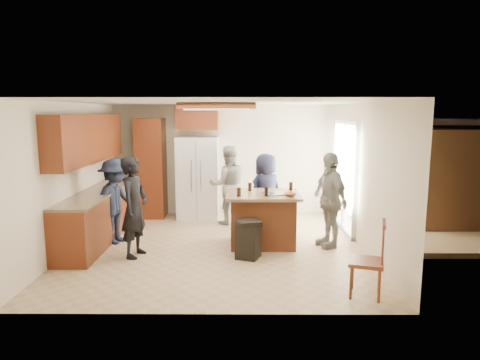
{
  "coord_description": "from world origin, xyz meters",
  "views": [
    {
      "loc": [
        0.43,
        -7.19,
        2.35
      ],
      "look_at": [
        0.39,
        0.26,
        1.15
      ],
      "focal_mm": 32.0,
      "sensor_mm": 36.0,
      "label": 1
    }
  ],
  "objects_px": {
    "trash_bin": "(248,239)",
    "refrigerator": "(198,178)",
    "person_counter": "(116,201)",
    "kitchen_island": "(263,219)",
    "person_behind_left": "(228,185)",
    "person_behind_right": "(266,192)",
    "person_front_left": "(134,207)",
    "person_side_right": "(329,200)",
    "spindle_chair": "(368,262)"
  },
  "relations": [
    {
      "from": "person_behind_right",
      "to": "trash_bin",
      "type": "height_order",
      "value": "person_behind_right"
    },
    {
      "from": "person_counter",
      "to": "refrigerator",
      "type": "height_order",
      "value": "refrigerator"
    },
    {
      "from": "refrigerator",
      "to": "trash_bin",
      "type": "bearing_deg",
      "value": -67.98
    },
    {
      "from": "person_behind_left",
      "to": "person_side_right",
      "type": "bearing_deg",
      "value": 128.99
    },
    {
      "from": "person_behind_right",
      "to": "spindle_chair",
      "type": "xyz_separation_m",
      "value": [
        1.13,
        -3.16,
        -0.31
      ]
    },
    {
      "from": "person_side_right",
      "to": "refrigerator",
      "type": "bearing_deg",
      "value": -148.13
    },
    {
      "from": "person_behind_right",
      "to": "kitchen_island",
      "type": "height_order",
      "value": "person_behind_right"
    },
    {
      "from": "person_behind_left",
      "to": "spindle_chair",
      "type": "height_order",
      "value": "person_behind_left"
    },
    {
      "from": "person_side_right",
      "to": "refrigerator",
      "type": "distance_m",
      "value": 3.22
    },
    {
      "from": "person_behind_left",
      "to": "person_behind_right",
      "type": "bearing_deg",
      "value": 138.75
    },
    {
      "from": "person_front_left",
      "to": "person_counter",
      "type": "relative_size",
      "value": 1.08
    },
    {
      "from": "person_front_left",
      "to": "spindle_chair",
      "type": "relative_size",
      "value": 1.65
    },
    {
      "from": "person_side_right",
      "to": "refrigerator",
      "type": "height_order",
      "value": "refrigerator"
    },
    {
      "from": "person_counter",
      "to": "refrigerator",
      "type": "bearing_deg",
      "value": -11.68
    },
    {
      "from": "person_behind_right",
      "to": "kitchen_island",
      "type": "relative_size",
      "value": 1.2
    },
    {
      "from": "kitchen_island",
      "to": "person_behind_left",
      "type": "bearing_deg",
      "value": 114.03
    },
    {
      "from": "person_behind_right",
      "to": "refrigerator",
      "type": "xyz_separation_m",
      "value": [
        -1.45,
        0.94,
        0.13
      ]
    },
    {
      "from": "kitchen_island",
      "to": "spindle_chair",
      "type": "xyz_separation_m",
      "value": [
        1.24,
        -2.14,
        -0.02
      ]
    },
    {
      "from": "kitchen_island",
      "to": "spindle_chair",
      "type": "relative_size",
      "value": 1.29
    },
    {
      "from": "person_front_left",
      "to": "person_behind_left",
      "type": "bearing_deg",
      "value": -21.52
    },
    {
      "from": "refrigerator",
      "to": "person_side_right",
      "type": "bearing_deg",
      "value": -39.15
    },
    {
      "from": "person_behind_left",
      "to": "person_counter",
      "type": "distance_m",
      "value": 2.39
    },
    {
      "from": "refrigerator",
      "to": "trash_bin",
      "type": "distance_m",
      "value": 2.93
    },
    {
      "from": "person_side_right",
      "to": "spindle_chair",
      "type": "relative_size",
      "value": 1.67
    },
    {
      "from": "kitchen_island",
      "to": "trash_bin",
      "type": "distance_m",
      "value": 0.76
    },
    {
      "from": "person_side_right",
      "to": "spindle_chair",
      "type": "bearing_deg",
      "value": -16.63
    },
    {
      "from": "trash_bin",
      "to": "refrigerator",
      "type": "bearing_deg",
      "value": 112.02
    },
    {
      "from": "kitchen_island",
      "to": "spindle_chair",
      "type": "bearing_deg",
      "value": -59.84
    },
    {
      "from": "person_behind_left",
      "to": "person_behind_right",
      "type": "distance_m",
      "value": 0.89
    },
    {
      "from": "person_front_left",
      "to": "trash_bin",
      "type": "xyz_separation_m",
      "value": [
        1.84,
        -0.08,
        -0.5
      ]
    },
    {
      "from": "person_behind_right",
      "to": "spindle_chair",
      "type": "relative_size",
      "value": 1.54
    },
    {
      "from": "person_front_left",
      "to": "trash_bin",
      "type": "height_order",
      "value": "person_front_left"
    },
    {
      "from": "refrigerator",
      "to": "trash_bin",
      "type": "height_order",
      "value": "refrigerator"
    },
    {
      "from": "person_side_right",
      "to": "person_counter",
      "type": "relative_size",
      "value": 1.09
    },
    {
      "from": "spindle_chair",
      "to": "refrigerator",
      "type": "bearing_deg",
      "value": 122.16
    },
    {
      "from": "person_behind_left",
      "to": "refrigerator",
      "type": "height_order",
      "value": "refrigerator"
    },
    {
      "from": "trash_bin",
      "to": "spindle_chair",
      "type": "distance_m",
      "value": 2.09
    },
    {
      "from": "person_side_right",
      "to": "person_counter",
      "type": "bearing_deg",
      "value": -111.65
    },
    {
      "from": "person_counter",
      "to": "spindle_chair",
      "type": "height_order",
      "value": "person_counter"
    },
    {
      "from": "person_behind_right",
      "to": "person_counter",
      "type": "bearing_deg",
      "value": -16.69
    },
    {
      "from": "person_counter",
      "to": "spindle_chair",
      "type": "bearing_deg",
      "value": -97.2
    },
    {
      "from": "person_counter",
      "to": "spindle_chair",
      "type": "distance_m",
      "value": 4.48
    },
    {
      "from": "person_front_left",
      "to": "person_counter",
      "type": "bearing_deg",
      "value": 48.71
    },
    {
      "from": "person_counter",
      "to": "person_behind_right",
      "type": "bearing_deg",
      "value": -48.56
    },
    {
      "from": "person_behind_left",
      "to": "person_side_right",
      "type": "height_order",
      "value": "person_side_right"
    },
    {
      "from": "person_behind_right",
      "to": "trash_bin",
      "type": "distance_m",
      "value": 1.81
    },
    {
      "from": "refrigerator",
      "to": "person_counter",
      "type": "bearing_deg",
      "value": -124.68
    },
    {
      "from": "kitchen_island",
      "to": "person_side_right",
      "type": "bearing_deg",
      "value": -3.29
    },
    {
      "from": "person_side_right",
      "to": "refrigerator",
      "type": "relative_size",
      "value": 0.92
    },
    {
      "from": "person_side_right",
      "to": "trash_bin",
      "type": "height_order",
      "value": "person_side_right"
    }
  ]
}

